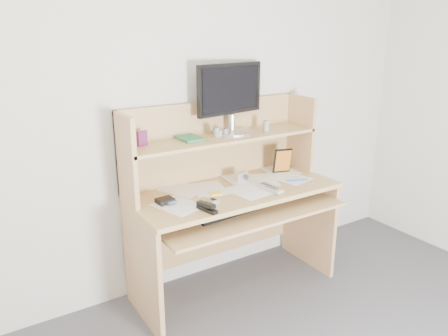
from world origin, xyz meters
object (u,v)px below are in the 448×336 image
keyboard (225,212)px  monitor (230,96)px  game_case (282,161)px  tv_remote (270,188)px  desk (229,193)px

keyboard → monitor: bearing=47.9°
game_case → monitor: size_ratio=0.34×
keyboard → tv_remote: bearing=-8.0°
desk → monitor: bearing=53.7°
desk → game_case: 0.50m
desk → keyboard: bearing=-128.4°
tv_remote → game_case: bearing=32.4°
desk → game_case: desk is taller
tv_remote → desk: bearing=123.9°
keyboard → game_case: bearing=13.8°
desk → game_case: bearing=1.4°
tv_remote → monitor: bearing=96.7°
game_case → monitor: (-0.37, 0.13, 0.48)m
desk → keyboard: desk is taller
tv_remote → game_case: game_case is taller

